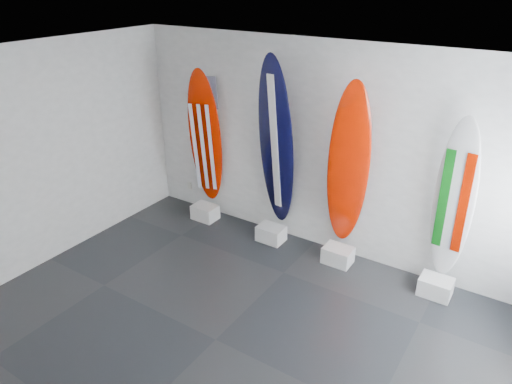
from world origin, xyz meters
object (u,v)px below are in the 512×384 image
Objects in this scene: surfboard_navy at (276,144)px; surfboard_swiss at (348,167)px; surfboard_usa at (205,139)px; surfboard_italy at (454,201)px.

surfboard_swiss is (1.11, 0.00, -0.10)m from surfboard_navy.
surfboard_swiss reaches higher than surfboard_usa.
surfboard_usa is 1.08× the size of surfboard_italy.
surfboard_italy is at bearing -19.51° from surfboard_usa.
surfboard_usa is at bearing -174.77° from surfboard_navy.
surfboard_swiss is at bearing -174.29° from surfboard_italy.
surfboard_usa is 3.74m from surfboard_italy.
surfboard_navy is 1.08× the size of surfboard_swiss.
surfboard_italy is at bearing -21.66° from surfboard_swiss.
surfboard_navy is 2.46m from surfboard_italy.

